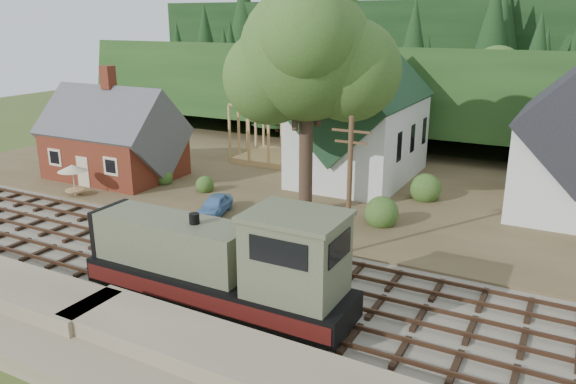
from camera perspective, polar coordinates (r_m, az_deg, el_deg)
The scene contains 16 objects.
ground at distance 31.17m, azimuth -9.84°, elevation -7.47°, with size 140.00×140.00×0.00m, color #384C1E.
embankment at distance 25.83m, azimuth -21.69°, elevation -14.08°, with size 64.00×5.00×1.60m, color #7F7259.
railroad_bed at distance 31.14m, azimuth -9.85°, elevation -7.33°, with size 64.00×11.00×0.16m, color #726B5B.
village_flat at distance 45.71m, azimuth 3.95°, elevation 1.03°, with size 64.00×26.00×0.30m, color brown.
hillside at distance 67.80m, azimuth 12.32°, elevation 5.92°, with size 70.00×28.00×8.00m, color #1E3F19.
ridge at distance 83.10m, azimuth 15.41°, elevation 7.74°, with size 80.00×20.00×12.00m, color black.
depot at distance 48.27m, azimuth -17.26°, elevation 4.92°, with size 10.80×7.41×9.00m.
church at distance 45.35m, azimuth 7.28°, elevation 7.33°, with size 8.40×15.17×13.00m.
timber_frame at distance 51.04m, azimuth -0.32°, elevation 6.40°, with size 8.20×6.20×6.99m.
lattice_tower at distance 55.55m, azimuth 2.69°, elevation 14.30°, with size 3.20×3.20×12.12m.
big_tree at distance 35.89m, azimuth 2.22°, elevation 12.96°, with size 10.90×8.40×14.70m.
telegraph_pole_near at distance 30.63m, azimuth 6.26°, elevation 0.74°, with size 2.20×0.28×8.00m.
locomotive at distance 25.69m, azimuth -6.45°, elevation -7.36°, with size 12.95×3.24×5.15m.
car_blue at distance 37.87m, azimuth -7.42°, elevation -1.31°, with size 1.50×3.73×1.27m, color #5E90CA.
car_green at distance 53.50m, azimuth -17.84°, elevation 3.42°, with size 1.16×3.31×1.09m, color #85B07A.
patio_set at distance 43.99m, azimuth -21.05°, elevation 2.15°, with size 2.11×2.11×2.35m.
Camera 1 is at (17.71, -22.15, 12.93)m, focal length 35.00 mm.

